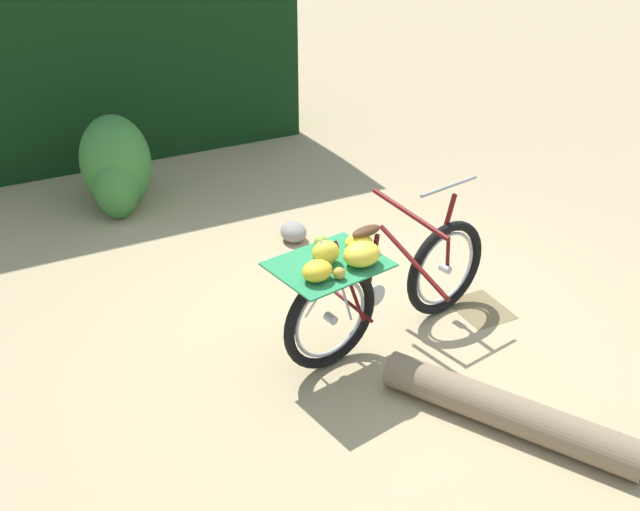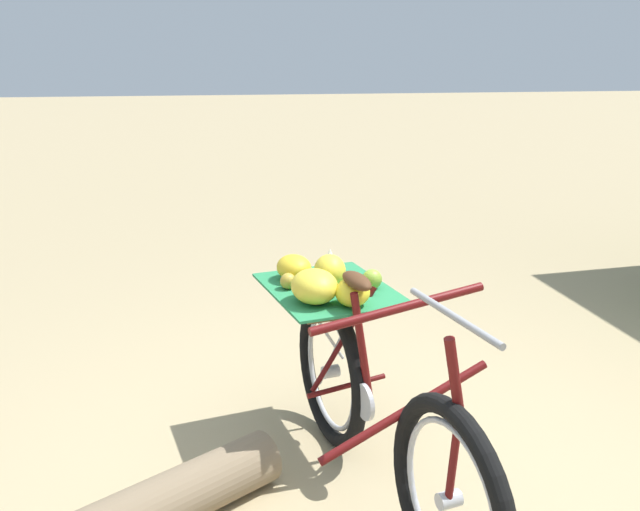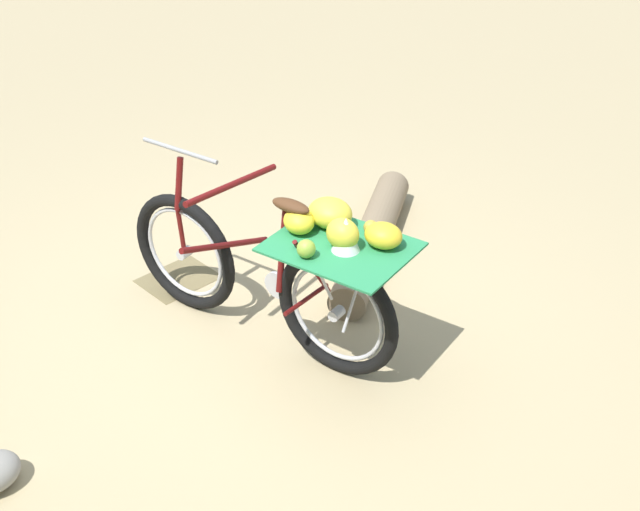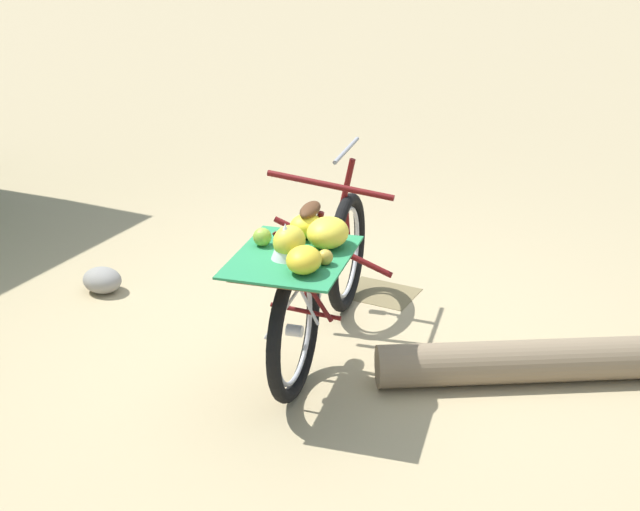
% 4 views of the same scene
% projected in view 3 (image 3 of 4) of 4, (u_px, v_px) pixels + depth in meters
% --- Properties ---
extents(ground_plane, '(60.00, 60.00, 0.00)m').
position_uv_depth(ground_plane, '(232.00, 353.00, 4.64)').
color(ground_plane, tan).
extents(bicycle, '(0.83, 1.80, 1.03)m').
position_uv_depth(bicycle, '(276.00, 268.00, 4.45)').
color(bicycle, black).
rests_on(bicycle, ground_plane).
extents(fallen_log, '(1.44, 1.01, 0.23)m').
position_uv_depth(fallen_log, '(372.00, 238.00, 5.46)').
color(fallen_log, '#7F6B51').
rests_on(fallen_log, ground_plane).
extents(leaf_litter_patch, '(0.44, 0.36, 0.01)m').
position_uv_depth(leaf_litter_patch, '(178.00, 279.00, 5.26)').
color(leaf_litter_patch, olive).
rests_on(leaf_litter_patch, ground_plane).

